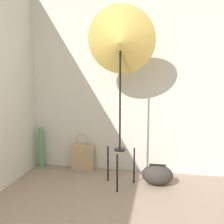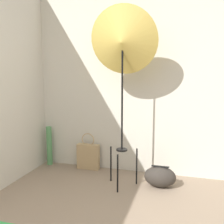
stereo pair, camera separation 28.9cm
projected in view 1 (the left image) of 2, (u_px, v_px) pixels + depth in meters
The scene contains 5 objects.
wall_back at pixel (120, 79), 3.63m from camera, with size 8.00×0.05×2.60m.
photo_umbrella at pixel (120, 43), 3.02m from camera, with size 0.81×0.38×2.16m.
tote_bag at pixel (82, 157), 3.77m from camera, with size 0.32×0.10×0.53m.
duffel_bag at pixel (157, 175), 3.27m from camera, with size 0.39×0.26×0.26m.
paper_roll at pixel (41, 148), 3.87m from camera, with size 0.08×0.08×0.59m.
Camera 1 is at (0.56, -1.06, 1.39)m, focal length 42.00 mm.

